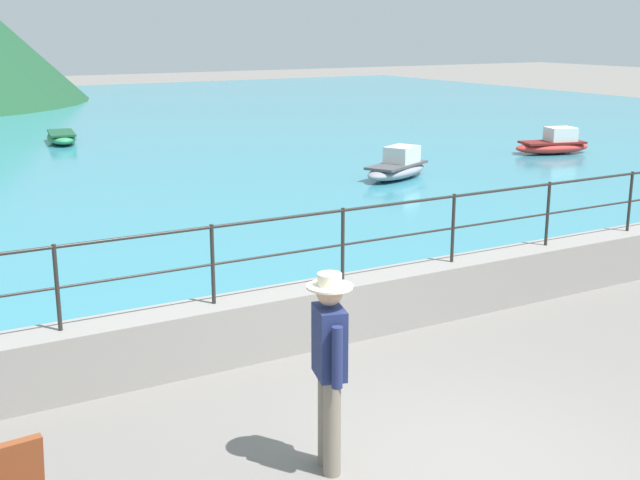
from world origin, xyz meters
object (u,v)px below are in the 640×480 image
(person_walking, at_px, (329,363))
(boat_1, at_px, (398,167))
(boat_0, at_px, (62,137))
(boat_3, at_px, (554,144))

(person_walking, relative_size, boat_1, 0.71)
(person_walking, distance_m, boat_0, 21.56)
(boat_1, bearing_deg, boat_3, 9.19)
(boat_0, distance_m, boat_3, 15.21)
(boat_0, height_order, boat_3, boat_3)
(boat_0, relative_size, boat_3, 0.98)
(boat_1, height_order, boat_3, same)
(boat_3, bearing_deg, boat_0, 141.68)
(person_walking, bearing_deg, boat_1, 52.33)
(boat_1, bearing_deg, person_walking, -127.67)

